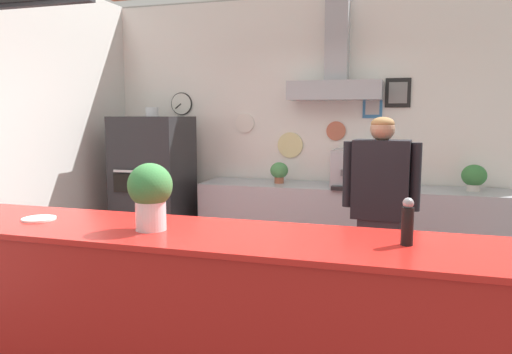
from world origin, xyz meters
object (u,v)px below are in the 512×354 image
Objects in this scene: condiment_plate at (39,219)px; basil_vase at (150,195)px; potted_rosemary at (474,177)px; potted_sage at (390,177)px; pizza_oven at (154,191)px; espresso_machine at (356,169)px; pepper_grinder at (407,222)px; potted_basil at (279,171)px; shop_worker at (380,220)px.

basil_vase is (0.76, -0.04, 0.19)m from condiment_plate.
potted_sage is (-0.80, 0.01, -0.03)m from potted_rosemary.
condiment_plate is (0.61, -2.51, 0.24)m from pizza_oven.
espresso_machine is 2.79m from pepper_grinder.
espresso_machine is 2.14× the size of potted_rosemary.
potted_basil is at bearing -179.63° from potted_sage.
espresso_machine is 3.20m from condiment_plate.
basil_vase is (-1.14, -1.43, 0.37)m from shop_worker.
potted_sage is at bearing 55.50° from condiment_plate.
basil_vase is 1.58× the size of pepper_grinder.
pizza_oven reaches higher than potted_rosemary.
potted_basil is 1.00× the size of pepper_grinder.
potted_rosemary is at bearing 55.29° from basil_vase.
shop_worker reaches higher than potted_basil.
pizza_oven is 2.59m from condiment_plate.
shop_worker reaches higher than basil_vase.
potted_rosemary is at bearing 5.20° from pizza_oven.
potted_basil reaches higher than condiment_plate.
pepper_grinder is (0.18, -1.36, 0.29)m from shop_worker.
espresso_machine reaches higher than potted_rosemary.
pizza_oven reaches higher than shop_worker.
potted_sage is at bearing 7.10° from pizza_oven.
potted_rosemary is at bearing -116.66° from shop_worker.
pepper_grinder is (2.69, -2.47, 0.35)m from pizza_oven.
shop_worker is at bearing -51.29° from potted_basil.
shop_worker reaches higher than pepper_grinder.
potted_sage reaches higher than condiment_plate.
potted_sage is at bearing 0.37° from potted_basil.
potted_basil is 1.18m from potted_sage.
pizza_oven is at bearing -174.80° from potted_rosemary.
potted_basil is at bearing 179.85° from potted_rosemary.
condiment_plate is at bearing -134.24° from potted_rosemary.
espresso_machine is 0.36m from potted_sage.
shop_worker is at bearing -91.38° from potted_sage.
pepper_grinder is (-0.65, -2.77, 0.10)m from potted_rosemary.
condiment_plate is at bearing 39.87° from shop_worker.
potted_rosemary is 1.97m from potted_basil.
pizza_oven is 2.92m from basil_vase.
condiment_plate is (-1.91, -1.39, 0.18)m from shop_worker.
espresso_machine reaches higher than pepper_grinder.
potted_basil is (-0.83, 0.04, -0.06)m from espresso_machine.
potted_sage is 0.57× the size of basil_vase.
pizza_oven is 3.67m from pepper_grinder.
potted_sage is (0.03, 1.43, 0.15)m from shop_worker.
basil_vase is at bearing -112.35° from potted_sage.
espresso_machine reaches higher than potted_sage.
pizza_oven is at bearing 103.58° from condiment_plate.
basil_vase is at bearing -90.02° from potted_basil.
potted_basil reaches higher than potted_sage.
condiment_plate is at bearing -124.50° from potted_sage.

